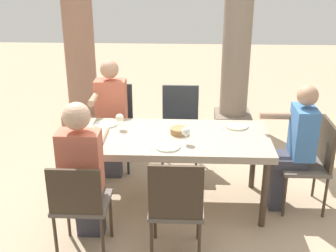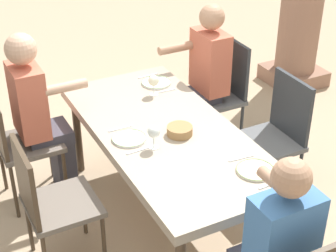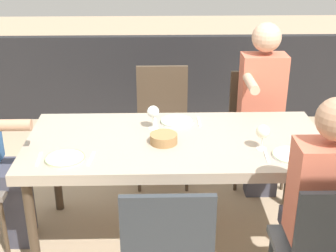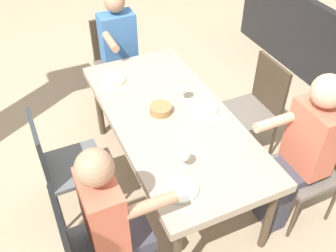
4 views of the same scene
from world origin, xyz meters
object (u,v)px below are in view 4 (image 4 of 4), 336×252
at_px(dining_table, 171,123).
at_px(plate_2, 112,79).
at_px(chair_west_north, 89,247).
at_px(chair_mid_north, 61,162).
at_px(chair_mid_south, 256,104).
at_px(diner_guest_third, 116,222).
at_px(wine_glass_1, 183,89).
at_px(chair_west_south, 315,162).
at_px(plate_1, 204,108).
at_px(chair_head_east, 116,57).
at_px(diner_man_white, 121,52).
at_px(wine_glass_0, 184,155).
at_px(bread_basket, 161,109).
at_px(diner_woman_green, 301,151).
at_px(plate_0, 180,189).

bearing_deg(dining_table, plate_2, 21.45).
distance_m(chair_west_north, chair_mid_north, 0.77).
distance_m(dining_table, chair_mid_north, 0.88).
relative_size(chair_west_north, chair_mid_south, 1.03).
bearing_deg(chair_mid_south, chair_mid_north, 90.00).
distance_m(chair_west_north, diner_guest_third, 0.23).
distance_m(chair_mid_north, wine_glass_1, 1.08).
distance_m(chair_west_south, wine_glass_1, 1.13).
bearing_deg(dining_table, plate_1, -93.74).
bearing_deg(plate_1, chair_mid_north, 85.30).
xyz_separation_m(chair_west_north, chair_head_east, (2.06, -0.86, -0.03)).
bearing_deg(chair_west_north, plate_1, -59.13).
height_order(chair_west_south, wine_glass_1, wine_glass_1).
bearing_deg(diner_man_white, chair_mid_north, 141.97).
bearing_deg(chair_head_east, wine_glass_0, 175.45).
xyz_separation_m(dining_table, plate_2, (0.65, 0.26, 0.07)).
relative_size(wine_glass_1, bread_basket, 0.94).
height_order(diner_woman_green, diner_man_white, diner_woman_green).
xyz_separation_m(diner_woman_green, wine_glass_0, (0.18, 0.83, 0.14)).
xyz_separation_m(chair_head_east, diner_woman_green, (-2.06, -0.68, 0.19)).
bearing_deg(plate_1, chair_west_south, -139.13).
distance_m(chair_mid_north, plate_1, 1.16).
xyz_separation_m(chair_west_north, bread_basket, (0.77, -0.81, 0.22)).
bearing_deg(chair_west_north, chair_west_south, -90.00).
distance_m(chair_head_east, diner_woman_green, 2.17).
xyz_separation_m(diner_man_white, plate_0, (-1.85, 0.25, 0.08)).
distance_m(chair_west_south, plate_0, 1.13).
bearing_deg(diner_guest_third, diner_man_white, -19.95).
bearing_deg(diner_guest_third, plate_2, -17.58).
height_order(wine_glass_0, plate_2, wine_glass_0).
relative_size(chair_west_south, diner_woman_green, 0.66).
bearing_deg(chair_mid_north, bread_basket, -89.77).
height_order(plate_0, wine_glass_0, wine_glass_0).
height_order(dining_table, chair_mid_south, chair_mid_south).
xyz_separation_m(diner_guest_third, bread_basket, (0.78, -0.63, 0.08)).
xyz_separation_m(chair_head_east, plate_2, (-0.71, 0.26, 0.23)).
bearing_deg(chair_mid_north, chair_west_north, -179.96).
xyz_separation_m(chair_mid_north, plate_2, (0.58, -0.61, 0.21)).
bearing_deg(plate_0, wine_glass_1, -27.20).
bearing_deg(chair_west_north, bread_basket, -46.37).
relative_size(chair_mid_south, diner_man_white, 0.74).
bearing_deg(dining_table, wine_glass_0, 163.68).
relative_size(chair_mid_south, bread_basket, 5.46).
xyz_separation_m(chair_mid_north, wine_glass_0, (-0.58, -0.72, 0.31)).
height_order(diner_woman_green, wine_glass_1, diner_woman_green).
relative_size(chair_west_south, bread_basket, 5.17).
bearing_deg(plate_0, dining_table, -20.42).
height_order(plate_0, plate_2, same).
xyz_separation_m(diner_guest_third, wine_glass_0, (0.19, -0.53, 0.16)).
relative_size(chair_mid_north, wine_glass_1, 5.92).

